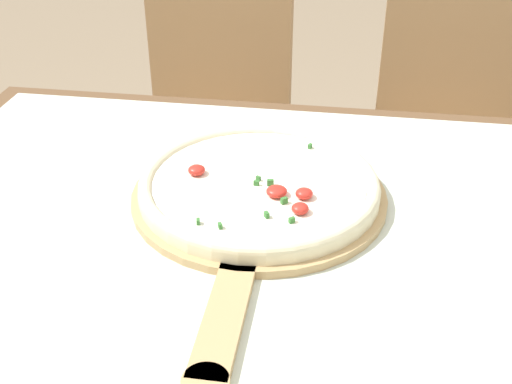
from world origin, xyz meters
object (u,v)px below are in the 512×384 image
(pizza_peel, at_px, (257,203))
(pizza, at_px, (259,184))
(chair_right, at_px, (449,145))
(chair_left, at_px, (214,129))

(pizza_peel, relative_size, pizza, 1.63)
(pizza_peel, xyz_separation_m, pizza, (0.00, 0.02, 0.02))
(pizza_peel, height_order, chair_right, chair_right)
(chair_right, bearing_deg, pizza_peel, -115.94)
(pizza_peel, distance_m, chair_left, 0.81)
(chair_left, distance_m, chair_right, 0.61)
(pizza_peel, distance_m, pizza, 0.03)
(chair_right, bearing_deg, pizza, -116.63)
(chair_left, bearing_deg, pizza_peel, -70.11)
(pizza, distance_m, chair_left, 0.80)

